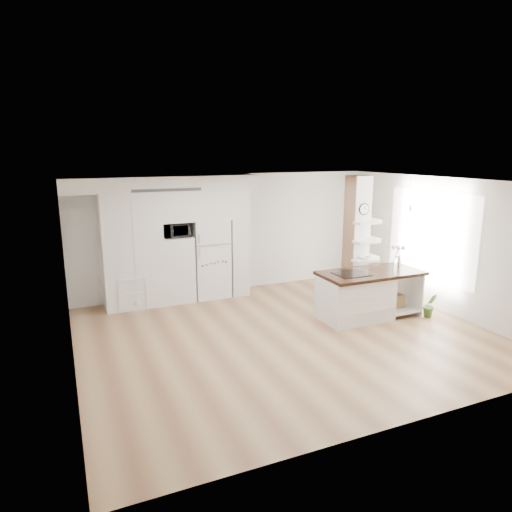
{
  "coord_description": "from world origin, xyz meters",
  "views": [
    {
      "loc": [
        -3.52,
        -6.75,
        3.19
      ],
      "look_at": [
        -0.19,
        0.9,
        1.27
      ],
      "focal_mm": 32.0,
      "sensor_mm": 36.0,
      "label": 1
    }
  ],
  "objects": [
    {
      "name": "kitchen_island",
      "position": [
        1.71,
        0.19,
        0.48
      ],
      "size": [
        2.03,
        0.98,
        1.48
      ],
      "rotation": [
        0.0,
        0.0,
        -0.01
      ],
      "color": "white",
      "rests_on": "floor"
    },
    {
      "name": "floor_plant_b",
      "position": [
        2.4,
        1.27,
        0.25
      ],
      "size": [
        0.32,
        0.32,
        0.5
      ],
      "primitive_type": "imported",
      "rotation": [
        0.0,
        0.0,
        -0.15
      ],
      "color": "#406B2A",
      "rests_on": "floor"
    },
    {
      "name": "column",
      "position": [
        2.38,
        1.13,
        1.35
      ],
      "size": [
        0.69,
        0.9,
        2.7
      ],
      "color": "silver",
      "rests_on": "floor"
    },
    {
      "name": "bookshelf",
      "position": [
        -2.25,
        2.5,
        0.3
      ],
      "size": [
        0.58,
        0.34,
        0.68
      ],
      "rotation": [
        0.0,
        0.0,
        0.01
      ],
      "color": "white",
      "rests_on": "floor"
    },
    {
      "name": "cabinet_wall",
      "position": [
        -1.45,
        2.67,
        1.51
      ],
      "size": [
        4.0,
        0.71,
        2.7
      ],
      "color": "white",
      "rests_on": "floor"
    },
    {
      "name": "shelf_plant",
      "position": [
        2.63,
        1.3,
        1.52
      ],
      "size": [
        0.27,
        0.23,
        0.3
      ],
      "primitive_type": "imported",
      "color": "#406B2A",
      "rests_on": "column"
    },
    {
      "name": "microwave",
      "position": [
        -1.27,
        2.62,
        1.57
      ],
      "size": [
        0.54,
        0.37,
        0.3
      ],
      "primitive_type": "imported",
      "color": "#2D2D2D",
      "rests_on": "cabinet_wall"
    },
    {
      "name": "refrigerator",
      "position": [
        -0.53,
        2.68,
        0.88
      ],
      "size": [
        0.78,
        0.69,
        1.75
      ],
      "color": "white",
      "rests_on": "floor"
    },
    {
      "name": "room",
      "position": [
        0.0,
        0.0,
        1.86
      ],
      "size": [
        7.04,
        6.04,
        2.72
      ],
      "color": "white",
      "rests_on": "ground"
    },
    {
      "name": "floor_plant_a",
      "position": [
        3.0,
        -0.33,
        0.24
      ],
      "size": [
        0.32,
        0.29,
        0.49
      ],
      "primitive_type": "imported",
      "rotation": [
        0.0,
        0.0,
        -0.31
      ],
      "color": "#406B2A",
      "rests_on": "floor"
    },
    {
      "name": "window",
      "position": [
        3.48,
        0.3,
        1.5
      ],
      "size": [
        0.0,
        2.4,
        2.4
      ],
      "primitive_type": "plane",
      "rotation": [
        1.57,
        0.0,
        -1.57
      ],
      "color": "white",
      "rests_on": "room"
    },
    {
      "name": "pendant_light",
      "position": [
        1.7,
        0.15,
        2.12
      ],
      "size": [
        0.12,
        0.12,
        0.1
      ],
      "primitive_type": "cylinder",
      "color": "white",
      "rests_on": "room"
    },
    {
      "name": "floor",
      "position": [
        0.0,
        0.0,
        0.0
      ],
      "size": [
        7.0,
        6.0,
        0.01
      ],
      "primitive_type": "cube",
      "color": "#A28257",
      "rests_on": "ground"
    },
    {
      "name": "decor_bowl",
      "position": [
        2.3,
        0.9,
        1.0
      ],
      "size": [
        0.22,
        0.22,
        0.05
      ],
      "primitive_type": "imported",
      "color": "white",
      "rests_on": "column"
    }
  ]
}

